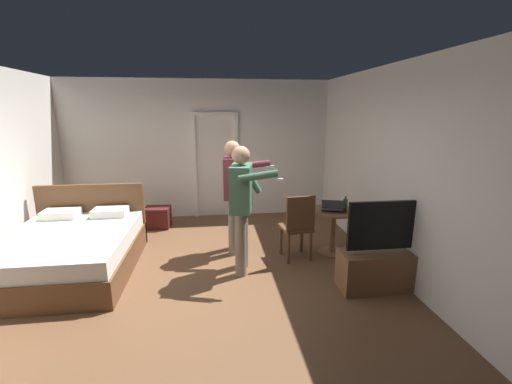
{
  "coord_description": "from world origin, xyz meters",
  "views": [
    {
      "loc": [
        0.27,
        -4.19,
        2.15
      ],
      "look_at": [
        0.87,
        0.46,
        1.01
      ],
      "focal_mm": 23.53,
      "sensor_mm": 36.0,
      "label": 1
    }
  ],
  "objects_px": {
    "bed": "(72,250)",
    "laptop": "(332,207)",
    "suitcase_dark": "(157,217)",
    "person_blue_shirt": "(242,200)",
    "side_table": "(333,224)",
    "bottle_on_table": "(345,205)",
    "person_striped_shirt": "(234,189)",
    "tv_flatscreen": "(385,264)",
    "wooden_chair": "(298,225)"
  },
  "relations": [
    {
      "from": "bottle_on_table",
      "to": "side_table",
      "type": "bearing_deg",
      "value": 150.26
    },
    {
      "from": "bed",
      "to": "tv_flatscreen",
      "type": "xyz_separation_m",
      "value": [
        4.02,
        -1.0,
        0.02
      ]
    },
    {
      "from": "wooden_chair",
      "to": "suitcase_dark",
      "type": "height_order",
      "value": "wooden_chair"
    },
    {
      "from": "laptop",
      "to": "suitcase_dark",
      "type": "height_order",
      "value": "laptop"
    },
    {
      "from": "side_table",
      "to": "person_blue_shirt",
      "type": "distance_m",
      "value": 1.57
    },
    {
      "from": "bed",
      "to": "suitcase_dark",
      "type": "xyz_separation_m",
      "value": [
        0.89,
        1.66,
        -0.11
      ]
    },
    {
      "from": "person_blue_shirt",
      "to": "person_striped_shirt",
      "type": "distance_m",
      "value": 0.68
    },
    {
      "from": "laptop",
      "to": "suitcase_dark",
      "type": "bearing_deg",
      "value": 150.07
    },
    {
      "from": "side_table",
      "to": "laptop",
      "type": "bearing_deg",
      "value": -135.65
    },
    {
      "from": "laptop",
      "to": "wooden_chair",
      "type": "height_order",
      "value": "wooden_chair"
    },
    {
      "from": "laptop",
      "to": "tv_flatscreen",
      "type": "bearing_deg",
      "value": -73.06
    },
    {
      "from": "person_blue_shirt",
      "to": "suitcase_dark",
      "type": "height_order",
      "value": "person_blue_shirt"
    },
    {
      "from": "tv_flatscreen",
      "to": "laptop",
      "type": "bearing_deg",
      "value": 106.94
    },
    {
      "from": "laptop",
      "to": "person_blue_shirt",
      "type": "bearing_deg",
      "value": -165.62
    },
    {
      "from": "person_blue_shirt",
      "to": "person_striped_shirt",
      "type": "xyz_separation_m",
      "value": [
        -0.07,
        0.68,
        -0.01
      ]
    },
    {
      "from": "bed",
      "to": "bottle_on_table",
      "type": "bearing_deg",
      "value": 0.05
    },
    {
      "from": "tv_flatscreen",
      "to": "person_blue_shirt",
      "type": "distance_m",
      "value": 1.95
    },
    {
      "from": "bed",
      "to": "laptop",
      "type": "relative_size",
      "value": 5.07
    },
    {
      "from": "tv_flatscreen",
      "to": "wooden_chair",
      "type": "bearing_deg",
      "value": 132.69
    },
    {
      "from": "side_table",
      "to": "laptop",
      "type": "height_order",
      "value": "laptop"
    },
    {
      "from": "side_table",
      "to": "wooden_chair",
      "type": "xyz_separation_m",
      "value": [
        -0.59,
        -0.15,
        0.07
      ]
    },
    {
      "from": "tv_flatscreen",
      "to": "suitcase_dark",
      "type": "height_order",
      "value": "tv_flatscreen"
    },
    {
      "from": "suitcase_dark",
      "to": "laptop",
      "type": "bearing_deg",
      "value": -25.19
    },
    {
      "from": "wooden_chair",
      "to": "person_striped_shirt",
      "type": "relative_size",
      "value": 0.57
    },
    {
      "from": "person_blue_shirt",
      "to": "side_table",
      "type": "bearing_deg",
      "value": 15.53
    },
    {
      "from": "wooden_chair",
      "to": "person_striped_shirt",
      "type": "height_order",
      "value": "person_striped_shirt"
    },
    {
      "from": "bed",
      "to": "person_blue_shirt",
      "type": "bearing_deg",
      "value": -7.62
    },
    {
      "from": "wooden_chair",
      "to": "person_striped_shirt",
      "type": "distance_m",
      "value": 1.09
    },
    {
      "from": "wooden_chair",
      "to": "tv_flatscreen",
      "type": "bearing_deg",
      "value": -47.31
    },
    {
      "from": "bed",
      "to": "person_blue_shirt",
      "type": "height_order",
      "value": "person_blue_shirt"
    },
    {
      "from": "suitcase_dark",
      "to": "person_blue_shirt",
      "type": "bearing_deg",
      "value": -49.18
    },
    {
      "from": "bottle_on_table",
      "to": "wooden_chair",
      "type": "height_order",
      "value": "wooden_chair"
    },
    {
      "from": "person_striped_shirt",
      "to": "suitcase_dark",
      "type": "bearing_deg",
      "value": 136.62
    },
    {
      "from": "bed",
      "to": "wooden_chair",
      "type": "distance_m",
      "value": 3.16
    },
    {
      "from": "bottle_on_table",
      "to": "person_blue_shirt",
      "type": "height_order",
      "value": "person_blue_shirt"
    },
    {
      "from": "person_striped_shirt",
      "to": "bottle_on_table",
      "type": "bearing_deg",
      "value": -12.58
    },
    {
      "from": "bottle_on_table",
      "to": "wooden_chair",
      "type": "bearing_deg",
      "value": -174.87
    },
    {
      "from": "side_table",
      "to": "tv_flatscreen",
      "type": "bearing_deg",
      "value": -75.76
    },
    {
      "from": "side_table",
      "to": "laptop",
      "type": "distance_m",
      "value": 0.28
    },
    {
      "from": "side_table",
      "to": "person_striped_shirt",
      "type": "height_order",
      "value": "person_striped_shirt"
    },
    {
      "from": "bed",
      "to": "side_table",
      "type": "distance_m",
      "value": 3.75
    },
    {
      "from": "side_table",
      "to": "person_blue_shirt",
      "type": "height_order",
      "value": "person_blue_shirt"
    },
    {
      "from": "tv_flatscreen",
      "to": "suitcase_dark",
      "type": "relative_size",
      "value": 2.43
    },
    {
      "from": "laptop",
      "to": "side_table",
      "type": "bearing_deg",
      "value": 44.35
    },
    {
      "from": "tv_flatscreen",
      "to": "bottle_on_table",
      "type": "distance_m",
      "value": 1.12
    },
    {
      "from": "bottle_on_table",
      "to": "suitcase_dark",
      "type": "distance_m",
      "value": 3.48
    },
    {
      "from": "side_table",
      "to": "bottle_on_table",
      "type": "height_order",
      "value": "bottle_on_table"
    },
    {
      "from": "bed",
      "to": "laptop",
      "type": "xyz_separation_m",
      "value": [
        3.7,
        0.04,
        0.45
      ]
    },
    {
      "from": "side_table",
      "to": "laptop",
      "type": "relative_size",
      "value": 1.73
    },
    {
      "from": "person_blue_shirt",
      "to": "bottle_on_table",
      "type": "bearing_deg",
      "value": 11.39
    }
  ]
}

